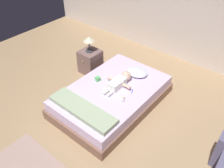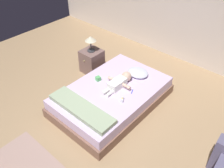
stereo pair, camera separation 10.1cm
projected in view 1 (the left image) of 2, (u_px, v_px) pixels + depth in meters
The scene contains 11 objects.
ground_plane at pixel (93, 130), 3.90m from camera, with size 8.00×8.00×0.00m, color tan.
wall_behind_bed at pixel (188, 1), 4.88m from camera, with size 8.00×0.12×2.69m, color beige.
bed at pixel (112, 96), 4.29m from camera, with size 1.35×2.10×0.37m.
pillow at pixel (137, 72), 4.47m from camera, with size 0.41×0.34×0.10m.
baby at pixel (120, 81), 4.20m from camera, with size 0.51×0.68×0.19m.
toothbrush at pixel (132, 91), 4.11m from camera, with size 0.06×0.12×0.02m.
nightstand at pixel (90, 62), 5.07m from camera, with size 0.40×0.43×0.51m.
lamp at pixel (89, 40), 4.75m from camera, with size 0.23×0.23×0.34m.
blanket at pixel (82, 109), 3.70m from camera, with size 1.22×0.34×0.08m.
toy_block at pixel (98, 79), 4.32m from camera, with size 0.09×0.09×0.08m.
baby_bottle at pixel (123, 99), 3.90m from camera, with size 0.09×0.12×0.07m.
Camera 1 is at (1.90, -1.79, 3.02)m, focal length 37.65 mm.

